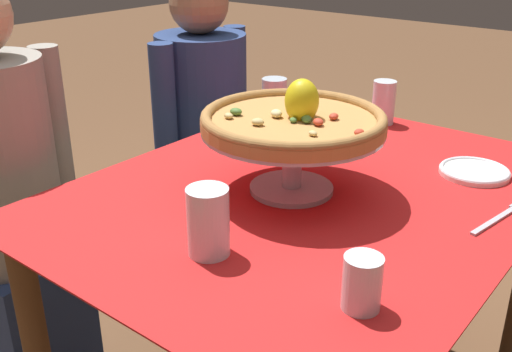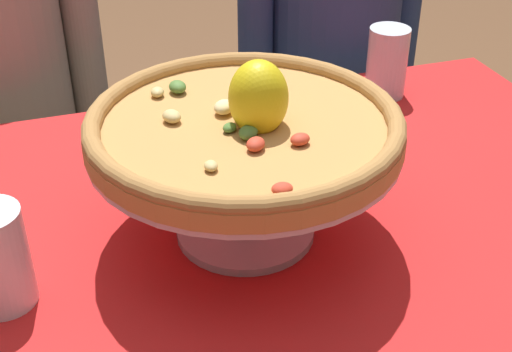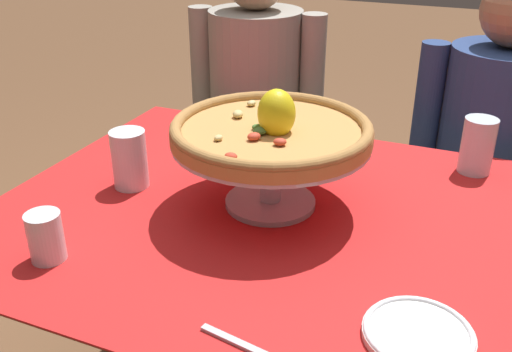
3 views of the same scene
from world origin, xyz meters
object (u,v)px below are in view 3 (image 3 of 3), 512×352
pizza (271,129)px  diner_right (485,183)px  water_glass_front_left (46,240)px  water_glass_back_right (477,148)px  pizza_stand (271,159)px  diner_left (256,137)px  side_plate (418,333)px  water_glass_side_left (130,163)px

pizza → diner_right: bearing=58.1°
water_glass_front_left → diner_right: 1.29m
pizza → water_glass_front_left: size_ratio=4.40×
pizza → diner_right: diner_right is taller
water_glass_back_right → water_glass_front_left: water_glass_back_right is taller
pizza_stand → water_glass_back_right: pizza_stand is taller
water_glass_front_left → diner_right: diner_right is taller
pizza → water_glass_back_right: size_ratio=3.06×
water_glass_front_left → diner_left: bearing=91.9°
water_glass_back_right → side_plate: water_glass_back_right is taller
water_glass_back_right → diner_right: (0.04, 0.34, -0.25)m
side_plate → diner_left: size_ratio=0.14×
pizza_stand → water_glass_front_left: 0.47m
pizza → diner_left: (-0.34, 0.71, -0.34)m
water_glass_back_right → diner_right: size_ratio=0.12×
water_glass_back_right → side_plate: (-0.03, -0.64, -0.05)m
water_glass_side_left → water_glass_front_left: size_ratio=1.42×
pizza → water_glass_back_right: (0.39, 0.34, -0.11)m
pizza_stand → pizza: bearing=-47.2°
pizza_stand → diner_right: diner_right is taller
diner_left → pizza_stand: bearing=-64.7°
pizza_stand → diner_left: 0.83m
diner_left → diner_right: diner_left is taller
pizza → water_glass_front_left: 0.48m
water_glass_back_right → diner_left: 0.84m
water_glass_front_left → diner_left: diner_left is taller
pizza → diner_left: 0.86m
pizza_stand → pizza: pizza is taller
water_glass_side_left → pizza: bearing=7.0°
pizza_stand → water_glass_front_left: pizza_stand is taller
water_glass_back_right → diner_left: diner_left is taller
water_glass_back_right → water_glass_side_left: bearing=-151.8°
diner_left → water_glass_front_left: bearing=-88.1°
pizza_stand → water_glass_back_right: bearing=41.3°
pizza_stand → water_glass_front_left: size_ratio=4.38×
water_glass_side_left → diner_left: size_ratio=0.11×
water_glass_front_left → side_plate: 0.66m
side_plate → diner_right: 1.01m
side_plate → pizza_stand: bearing=140.2°
water_glass_back_right → water_glass_front_left: 0.98m
water_glass_front_left → side_plate: (0.66, 0.05, -0.03)m
water_glass_side_left → side_plate: (0.69, -0.26, -0.05)m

